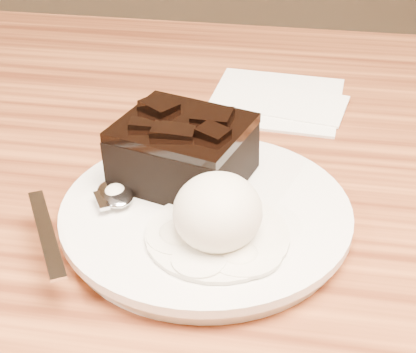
% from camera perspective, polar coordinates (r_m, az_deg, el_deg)
% --- Properties ---
extents(plate, '(0.23, 0.23, 0.02)m').
position_cam_1_polar(plate, '(0.51, -0.18, -3.51)').
color(plate, white).
rests_on(plate, dining_table).
extents(brownie, '(0.12, 0.11, 0.05)m').
position_cam_1_polar(brownie, '(0.53, -2.17, 1.91)').
color(brownie, black).
rests_on(brownie, plate).
extents(ice_cream_scoop, '(0.06, 0.07, 0.05)m').
position_cam_1_polar(ice_cream_scoop, '(0.46, 0.85, -3.10)').
color(ice_cream_scoop, silver).
rests_on(ice_cream_scoop, plate).
extents(melt_puddle, '(0.10, 0.10, 0.00)m').
position_cam_1_polar(melt_puddle, '(0.47, 0.83, -5.17)').
color(melt_puddle, white).
rests_on(melt_puddle, plate).
extents(spoon, '(0.11, 0.15, 0.01)m').
position_cam_1_polar(spoon, '(0.51, -8.10, -1.65)').
color(spoon, silver).
rests_on(spoon, plate).
extents(napkin, '(0.15, 0.15, 0.01)m').
position_cam_1_polar(napkin, '(0.71, 5.91, 6.73)').
color(napkin, white).
rests_on(napkin, dining_table).
extents(crumb_a, '(0.01, 0.01, 0.00)m').
position_cam_1_polar(crumb_a, '(0.47, -2.77, -5.31)').
color(crumb_a, black).
rests_on(crumb_a, plate).
extents(crumb_b, '(0.01, 0.01, 0.00)m').
position_cam_1_polar(crumb_b, '(0.46, 6.53, -6.66)').
color(crumb_b, black).
rests_on(crumb_b, plate).
extents(crumb_c, '(0.01, 0.01, 0.00)m').
position_cam_1_polar(crumb_c, '(0.49, 3.29, -3.54)').
color(crumb_c, black).
rests_on(crumb_c, plate).
extents(crumb_d, '(0.01, 0.01, 0.00)m').
position_cam_1_polar(crumb_d, '(0.49, 0.24, -3.27)').
color(crumb_d, black).
rests_on(crumb_d, plate).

